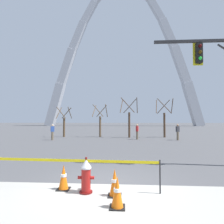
{
  "coord_description": "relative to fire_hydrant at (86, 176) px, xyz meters",
  "views": [
    {
      "loc": [
        0.56,
        -6.07,
        2.04
      ],
      "look_at": [
        -0.15,
        5.0,
        2.5
      ],
      "focal_mm": 30.36,
      "sensor_mm": 36.0,
      "label": 1
    }
  ],
  "objects": [
    {
      "name": "traffic_cone_by_hydrant",
      "position": [
        0.81,
        -0.18,
        -0.11
      ],
      "size": [
        0.36,
        0.36,
        0.73
      ],
      "color": "black",
      "rests_on": "ground"
    },
    {
      "name": "pedestrian_walking_left",
      "position": [
        -6.15,
        13.38,
        0.35
      ],
      "size": [
        0.39,
        0.35,
        1.59
      ],
      "color": "brown",
      "rests_on": "ground"
    },
    {
      "name": "ground_plane",
      "position": [
        0.51,
        0.75,
        -0.47
      ],
      "size": [
        240.0,
        240.0,
        0.0
      ],
      "primitive_type": "plane",
      "color": "#474749"
    },
    {
      "name": "tree_left_mid",
      "position": [
        -1.8,
        17.17,
        1.25
      ],
      "size": [
        1.79,
        1.8,
        3.86
      ],
      "color": "brown",
      "rests_on": "ground"
    },
    {
      "name": "monument_arch",
      "position": [
        0.51,
        58.4,
        21.83
      ],
      "size": [
        53.04,
        2.82,
        51.15
      ],
      "color": "#B2B5BC",
      "rests_on": "ground"
    },
    {
      "name": "pedestrian_standing_center",
      "position": [
        6.43,
        14.09,
        0.35
      ],
      "size": [
        0.39,
        0.35,
        1.59
      ],
      "color": "brown",
      "rests_on": "ground"
    },
    {
      "name": "traffic_cone_mid_sidewalk",
      "position": [
        0.91,
        -0.86,
        -0.11
      ],
      "size": [
        0.36,
        0.36,
        0.73
      ],
      "color": "black",
      "rests_on": "ground"
    },
    {
      "name": "pedestrian_walking_right",
      "position": [
        2.42,
        14.61,
        0.35
      ],
      "size": [
        0.3,
        0.39,
        1.59
      ],
      "color": "brown",
      "rests_on": "ground"
    },
    {
      "name": "tree_far_left",
      "position": [
        -6.1,
        16.88,
        1.12
      ],
      "size": [
        1.65,
        1.66,
        3.56
      ],
      "color": "brown",
      "rests_on": "ground"
    },
    {
      "name": "traffic_cone_curb_edge",
      "position": [
        -0.71,
        0.2,
        -0.11
      ],
      "size": [
        0.36,
        0.36,
        0.73
      ],
      "color": "black",
      "rests_on": "ground"
    },
    {
      "name": "fire_hydrant",
      "position": [
        0.0,
        0.0,
        0.0
      ],
      "size": [
        0.46,
        0.48,
        0.99
      ],
      "color": "#5E0F0D",
      "rests_on": "ground"
    },
    {
      "name": "caution_tape_barrier",
      "position": [
        -0.41,
        0.17,
        0.17
      ],
      "size": [
        4.97,
        0.27,
        0.93
      ],
      "color": "#232326",
      "rests_on": "ground"
    },
    {
      "name": "tree_center_right",
      "position": [
        5.76,
        17.13,
        1.53
      ],
      "size": [
        2.06,
        2.08,
        4.49
      ],
      "color": "#473323",
      "rests_on": "ground"
    },
    {
      "name": "tree_center_left",
      "position": [
        1.65,
        16.62,
        1.56
      ],
      "size": [
        2.09,
        2.11,
        4.56
      ],
      "color": "#473323",
      "rests_on": "ground"
    }
  ]
}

